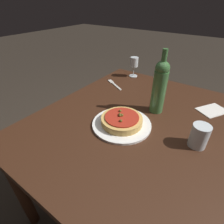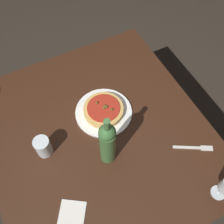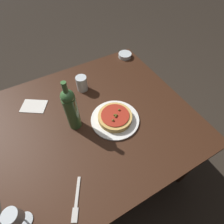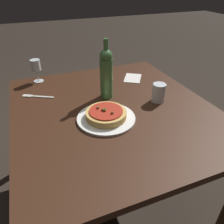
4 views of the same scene
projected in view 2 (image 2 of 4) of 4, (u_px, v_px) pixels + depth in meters
name	position (u px, v px, depth m)	size (l,w,h in m)	color
ground_plane	(103.00, 177.00, 1.90)	(14.00, 14.00, 0.00)	#2D261E
dining_table	(99.00, 141.00, 1.37)	(1.16, 1.06, 0.71)	#381E11
dinner_plate	(104.00, 112.00, 1.35)	(0.29, 0.29, 0.01)	white
pizza	(104.00, 110.00, 1.33)	(0.20, 0.20, 0.05)	tan
wine_bottle	(108.00, 143.00, 1.11)	(0.07, 0.07, 0.34)	#3D6B38
water_cup	(43.00, 147.00, 1.20)	(0.07, 0.07, 0.11)	silver
fork	(196.00, 148.00, 1.25)	(0.11, 0.18, 0.00)	beige
paper_napkin	(71.00, 220.00, 1.09)	(0.19, 0.18, 0.00)	silver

